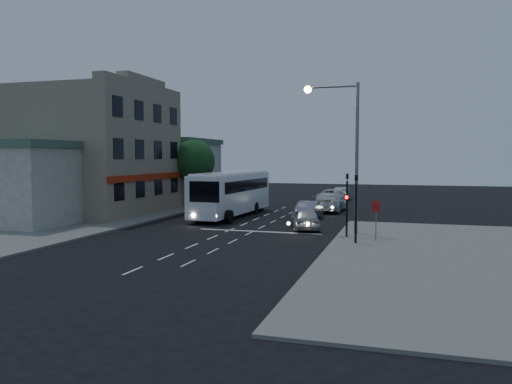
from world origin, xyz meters
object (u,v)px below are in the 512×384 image
(car_sedan_b, at_px, (330,202))
(traffic_signal_main, at_px, (347,197))
(car_sedan_c, at_px, (332,197))
(car_sedan_a, at_px, (310,210))
(car_extra, at_px, (342,193))
(street_tree, at_px, (193,159))
(car_suv, at_px, (305,218))
(streetlight, at_px, (346,140))
(tour_bus, at_px, (232,192))
(traffic_signal_side, at_px, (356,200))
(regulatory_sign, at_px, (376,214))

(car_sedan_b, bearing_deg, traffic_signal_main, 104.22)
(car_sedan_b, relative_size, car_sedan_c, 1.00)
(car_sedan_a, relative_size, car_extra, 0.98)
(street_tree, bearing_deg, car_extra, 44.60)
(car_extra, distance_m, street_tree, 17.84)
(car_suv, bearing_deg, streetlight, 133.51)
(tour_bus, height_order, car_sedan_c, tour_bus)
(car_sedan_a, bearing_deg, street_tree, -24.15)
(car_sedan_a, relative_size, car_sedan_c, 0.75)
(streetlight, xyz_separation_m, street_tree, (-15.55, 12.82, -1.23))
(car_sedan_c, bearing_deg, traffic_signal_main, 98.27)
(car_sedan_b, bearing_deg, car_extra, -85.74)
(tour_bus, relative_size, car_sedan_c, 2.07)
(car_sedan_c, bearing_deg, traffic_signal_side, 99.11)
(car_sedan_a, height_order, traffic_signal_main, traffic_signal_main)
(car_sedan_c, height_order, traffic_signal_side, traffic_signal_side)
(car_extra, height_order, street_tree, street_tree)
(car_suv, bearing_deg, car_extra, -105.51)
(car_suv, height_order, car_sedan_a, car_suv)
(tour_bus, xyz_separation_m, street_tree, (-5.86, 5.89, 2.59))
(car_extra, bearing_deg, tour_bus, 67.84)
(car_sedan_a, distance_m, traffic_signal_side, 11.59)
(tour_bus, height_order, car_extra, tour_bus)
(tour_bus, relative_size, traffic_signal_side, 2.84)
(regulatory_sign, height_order, streetlight, streetlight)
(street_tree, bearing_deg, car_suv, -41.28)
(traffic_signal_side, bearing_deg, car_sedan_a, 112.75)
(car_suv, xyz_separation_m, car_sedan_b, (0.03, 11.26, 0.10))
(car_sedan_c, xyz_separation_m, streetlight, (3.45, -19.15, 4.95))
(traffic_signal_main, bearing_deg, regulatory_sign, -30.84)
(traffic_signal_main, bearing_deg, car_suv, 134.98)
(car_sedan_a, bearing_deg, car_sedan_b, -96.44)
(car_sedan_a, height_order, streetlight, streetlight)
(car_sedan_c, bearing_deg, tour_bus, 61.02)
(tour_bus, height_order, traffic_signal_side, traffic_signal_side)
(tour_bus, xyz_separation_m, traffic_signal_main, (9.94, -8.35, 0.51))
(car_sedan_a, bearing_deg, traffic_signal_side, 113.70)
(car_sedan_a, bearing_deg, regulatory_sign, 120.44)
(traffic_signal_main, relative_size, regulatory_sign, 1.86)
(tour_bus, distance_m, car_sedan_b, 9.19)
(regulatory_sign, distance_m, streetlight, 5.18)
(traffic_signal_main, bearing_deg, car_sedan_b, 101.85)
(car_sedan_a, xyz_separation_m, car_sedan_c, (0.02, 11.98, 0.09))
(car_suv, height_order, car_sedan_c, car_sedan_c)
(car_sedan_b, distance_m, traffic_signal_side, 16.75)
(tour_bus, distance_m, car_extra, 19.31)
(car_extra, bearing_deg, car_sedan_b, 89.58)
(car_sedan_b, bearing_deg, traffic_signal_side, 105.18)
(traffic_signal_side, bearing_deg, street_tree, 135.50)
(car_suv, relative_size, car_sedan_b, 0.74)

